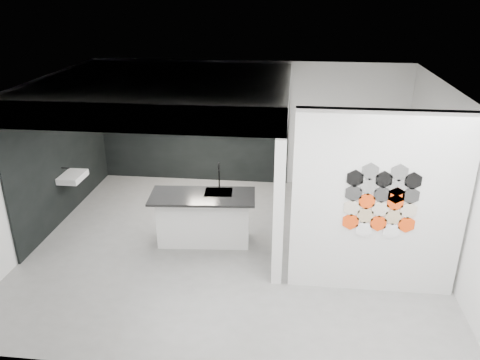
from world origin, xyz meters
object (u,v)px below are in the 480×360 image
at_px(partition_panel, 377,205).
at_px(stockpot, 146,122).
at_px(glass_vase, 255,126).
at_px(utensil_cup, 174,124).
at_px(glass_bowl, 255,127).
at_px(kitchen_island, 204,217).
at_px(bottle_dark, 185,124).
at_px(kettle, 244,126).
at_px(wall_basin, 73,177).

xyz_separation_m(partition_panel, stockpot, (-4.58, 3.87, -0.00)).
relative_size(glass_vase, utensil_cup, 1.38).
bearing_deg(utensil_cup, glass_bowl, 0.00).
bearing_deg(utensil_cup, kitchen_island, -66.98).
bearing_deg(utensil_cup, bottle_dark, 0.00).
height_order(partition_panel, kettle, partition_panel).
bearing_deg(glass_vase, stockpot, 180.00).
bearing_deg(bottle_dark, stockpot, 180.00).
bearing_deg(glass_bowl, kettle, 180.00).
xyz_separation_m(partition_panel, glass_vase, (-2.08, 3.87, -0.01)).
relative_size(stockpot, bottle_dark, 1.36).
distance_m(wall_basin, bottle_dark, 2.80).
bearing_deg(stockpot, glass_bowl, 0.00).
xyz_separation_m(glass_bowl, utensil_cup, (-1.85, 0.00, -0.00)).
bearing_deg(kitchen_island, stockpot, 118.62).
bearing_deg(wall_basin, kettle, 33.39).
bearing_deg(bottle_dark, glass_bowl, 0.00).
relative_size(stockpot, kettle, 1.21).
bearing_deg(glass_bowl, wall_basin, -148.65).
distance_m(stockpot, utensil_cup, 0.65).
bearing_deg(kettle, glass_bowl, -8.70).
relative_size(partition_panel, utensil_cup, 27.88).
relative_size(stockpot, glass_vase, 1.36).
distance_m(partition_panel, kitchen_island, 3.09).
bearing_deg(glass_bowl, glass_vase, 0.00).
distance_m(glass_bowl, glass_vase, 0.02).
bearing_deg(stockpot, utensil_cup, 0.00).
bearing_deg(bottle_dark, kitchen_island, -71.85).
relative_size(glass_bowl, bottle_dark, 1.07).
bearing_deg(glass_vase, glass_bowl, 0.00).
distance_m(wall_basin, glass_bowl, 4.00).
height_order(glass_bowl, utensil_cup, glass_bowl).
bearing_deg(glass_vase, kettle, 180.00).
bearing_deg(kitchen_island, wall_basin, 160.58).
xyz_separation_m(partition_panel, utensil_cup, (-3.93, 3.87, -0.03)).
height_order(partition_panel, utensil_cup, partition_panel).
bearing_deg(glass_vase, partition_panel, -61.77).
distance_m(kitchen_island, glass_bowl, 2.99).
xyz_separation_m(glass_bowl, bottle_dark, (-1.59, 0.00, 0.02)).
bearing_deg(glass_bowl, bottle_dark, 180.00).
relative_size(partition_panel, stockpot, 14.91).
xyz_separation_m(kitchen_island, bottle_dark, (-0.91, 2.78, 0.90)).
relative_size(kitchen_island, glass_vase, 13.54).
distance_m(kitchen_island, stockpot, 3.45).
relative_size(kitchen_island, kettle, 12.08).
bearing_deg(wall_basin, bottle_dark, 48.84).
bearing_deg(kettle, kitchen_island, -107.25).
height_order(wall_basin, kettle, kettle).
bearing_deg(stockpot, glass_vase, 0.00).
relative_size(glass_bowl, glass_vase, 1.07).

